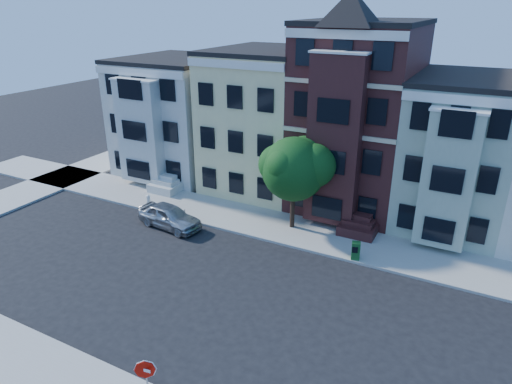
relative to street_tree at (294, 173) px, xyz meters
The scene contains 10 objects.
ground 9.31m from the street_tree, 76.51° to the right, with size 120.00×120.00×0.00m, color black.
far_sidewalk 4.18m from the street_tree, ahead, with size 60.00×4.00×0.15m, color #9E9B93.
house_white 14.44m from the street_tree, 154.47° to the left, with size 8.00×9.00×9.00m, color beige.
house_yellow 8.08m from the street_tree, 128.89° to the left, with size 7.00×9.00×10.00m, color beige.
house_brown 6.90m from the street_tree, 72.26° to the left, with size 7.00×9.00×12.00m, color #3B1717.
house_green 10.55m from the street_tree, 36.21° to the left, with size 6.00×9.00×9.00m, color #A2B199.
street_tree is the anchor object (origin of this frame).
parked_car 8.32m from the street_tree, 153.99° to the right, with size 1.78×4.42×1.51m, color #ABAEB4.
newspaper_box 5.94m from the street_tree, 23.02° to the right, with size 0.46×0.41×1.01m, color #1C5D26.
fire_hydrant 10.58m from the street_tree, 168.64° to the right, with size 0.27×0.27×0.77m, color white.
Camera 1 is at (8.03, -15.63, 13.24)m, focal length 32.00 mm.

